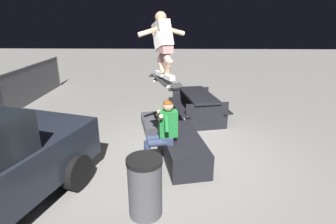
{
  "coord_description": "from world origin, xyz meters",
  "views": [
    {
      "loc": [
        -4.82,
        0.22,
        2.71
      ],
      "look_at": [
        -0.27,
        0.33,
        1.09
      ],
      "focal_mm": 28.32,
      "sensor_mm": 36.0,
      "label": 1
    }
  ],
  "objects_px": {
    "kicker_ramp": "(162,125)",
    "person_sitting_on_ledge": "(162,130)",
    "picnic_table_back": "(198,103)",
    "trash_bin": "(145,187)",
    "skater_airborne": "(163,42)",
    "ledge_box_main": "(182,148)",
    "skateboard": "(165,82)"
  },
  "relations": [
    {
      "from": "picnic_table_back",
      "to": "trash_bin",
      "type": "bearing_deg",
      "value": 164.48
    },
    {
      "from": "skater_airborne",
      "to": "picnic_table_back",
      "type": "bearing_deg",
      "value": -20.9
    },
    {
      "from": "kicker_ramp",
      "to": "skater_airborne",
      "type": "bearing_deg",
      "value": -175.97
    },
    {
      "from": "person_sitting_on_ledge",
      "to": "picnic_table_back",
      "type": "distance_m",
      "value": 2.63
    },
    {
      "from": "picnic_table_back",
      "to": "skateboard",
      "type": "bearing_deg",
      "value": 160.1
    },
    {
      "from": "person_sitting_on_ledge",
      "to": "trash_bin",
      "type": "distance_m",
      "value": 1.4
    },
    {
      "from": "person_sitting_on_ledge",
      "to": "skater_airborne",
      "type": "distance_m",
      "value": 1.59
    },
    {
      "from": "person_sitting_on_ledge",
      "to": "kicker_ramp",
      "type": "bearing_deg",
      "value": 3.17
    },
    {
      "from": "kicker_ramp",
      "to": "person_sitting_on_ledge",
      "type": "bearing_deg",
      "value": -176.83
    },
    {
      "from": "skater_airborne",
      "to": "kicker_ramp",
      "type": "height_order",
      "value": "skater_airborne"
    },
    {
      "from": "person_sitting_on_ledge",
      "to": "skateboard",
      "type": "distance_m",
      "value": 0.9
    },
    {
      "from": "ledge_box_main",
      "to": "skateboard",
      "type": "bearing_deg",
      "value": 104.54
    },
    {
      "from": "skateboard",
      "to": "person_sitting_on_ledge",
      "type": "bearing_deg",
      "value": 165.31
    },
    {
      "from": "trash_bin",
      "to": "kicker_ramp",
      "type": "bearing_deg",
      "value": -1.47
    },
    {
      "from": "picnic_table_back",
      "to": "trash_bin",
      "type": "distance_m",
      "value": 3.97
    },
    {
      "from": "ledge_box_main",
      "to": "skater_airborne",
      "type": "distance_m",
      "value": 2.1
    },
    {
      "from": "trash_bin",
      "to": "skater_airborne",
      "type": "bearing_deg",
      "value": -7.27
    },
    {
      "from": "ledge_box_main",
      "to": "skater_airborne",
      "type": "bearing_deg",
      "value": 95.92
    },
    {
      "from": "person_sitting_on_ledge",
      "to": "picnic_table_back",
      "type": "bearing_deg",
      "value": -19.58
    },
    {
      "from": "person_sitting_on_ledge",
      "to": "picnic_table_back",
      "type": "xyz_separation_m",
      "value": [
        2.46,
        -0.88,
        -0.24
      ]
    },
    {
      "from": "skateboard",
      "to": "kicker_ramp",
      "type": "bearing_deg",
      "value": 4.81
    },
    {
      "from": "skater_airborne",
      "to": "trash_bin",
      "type": "xyz_separation_m",
      "value": [
        -1.57,
        0.2,
        -1.85
      ]
    },
    {
      "from": "skateboard",
      "to": "picnic_table_back",
      "type": "xyz_separation_m",
      "value": [
        2.31,
        -0.84,
        -1.12
      ]
    },
    {
      "from": "person_sitting_on_ledge",
      "to": "trash_bin",
      "type": "height_order",
      "value": "person_sitting_on_ledge"
    },
    {
      "from": "skater_airborne",
      "to": "kicker_ramp",
      "type": "xyz_separation_m",
      "value": [
        1.66,
        0.12,
        -2.26
      ]
    },
    {
      "from": "skater_airborne",
      "to": "trash_bin",
      "type": "distance_m",
      "value": 2.44
    },
    {
      "from": "skateboard",
      "to": "picnic_table_back",
      "type": "distance_m",
      "value": 2.7
    },
    {
      "from": "ledge_box_main",
      "to": "skater_airborne",
      "type": "xyz_separation_m",
      "value": [
        -0.04,
        0.37,
        2.07
      ]
    },
    {
      "from": "picnic_table_back",
      "to": "trash_bin",
      "type": "height_order",
      "value": "trash_bin"
    },
    {
      "from": "person_sitting_on_ledge",
      "to": "skater_airborne",
      "type": "relative_size",
      "value": 1.18
    },
    {
      "from": "ledge_box_main",
      "to": "skater_airborne",
      "type": "relative_size",
      "value": 1.55
    },
    {
      "from": "person_sitting_on_ledge",
      "to": "picnic_table_back",
      "type": "height_order",
      "value": "person_sitting_on_ledge"
    }
  ]
}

